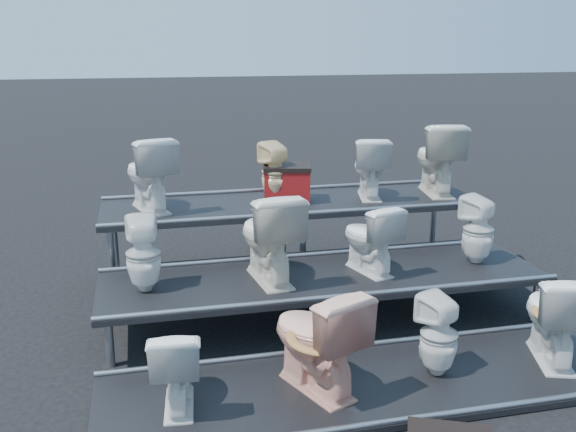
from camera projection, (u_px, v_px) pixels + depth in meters
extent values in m
plane|color=black|center=(324.00, 319.00, 6.22)|extent=(80.00, 80.00, 0.00)
cube|color=black|center=(370.00, 384.00, 5.00)|extent=(4.20, 1.20, 0.06)
cube|color=black|center=(324.00, 297.00, 6.16)|extent=(4.20, 1.20, 0.46)
cube|color=black|center=(292.00, 238.00, 7.33)|extent=(4.20, 1.20, 0.86)
imported|color=white|center=(176.00, 365.00, 4.58)|extent=(0.42, 0.66, 0.64)
imported|color=#E9A891|center=(316.00, 338.00, 4.78)|extent=(0.75, 0.94, 0.84)
imported|color=white|center=(439.00, 335.00, 5.02)|extent=(0.39, 0.39, 0.66)
imported|color=white|center=(554.00, 315.00, 5.23)|extent=(0.66, 0.87, 0.79)
imported|color=white|center=(143.00, 254.00, 5.64)|extent=(0.31, 0.32, 0.68)
imported|color=silver|center=(269.00, 236.00, 5.87)|extent=(0.57, 0.89, 0.85)
imported|color=white|center=(369.00, 238.00, 6.11)|extent=(0.54, 0.74, 0.68)
imported|color=white|center=(478.00, 230.00, 6.36)|extent=(0.41, 0.41, 0.68)
imported|color=white|center=(148.00, 173.00, 6.76)|extent=(0.64, 0.87, 0.79)
imported|color=beige|center=(275.00, 173.00, 7.08)|extent=(0.39, 0.39, 0.68)
imported|color=white|center=(370.00, 167.00, 7.32)|extent=(0.54, 0.76, 0.70)
imported|color=silver|center=(437.00, 158.00, 7.48)|extent=(0.60, 0.89, 0.84)
cube|color=maroon|center=(287.00, 185.00, 7.19)|extent=(0.58, 0.50, 0.36)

